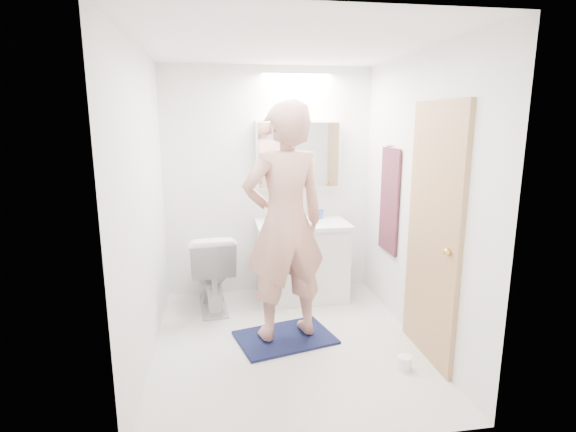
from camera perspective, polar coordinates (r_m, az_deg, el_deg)
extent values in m
plane|color=silver|center=(3.94, -0.15, -15.92)|extent=(2.50, 2.50, 0.00)
plane|color=white|center=(3.51, -0.18, 21.11)|extent=(2.50, 2.50, 0.00)
plane|color=white|center=(4.76, -2.49, 4.27)|extent=(2.50, 0.00, 2.50)
plane|color=white|center=(2.34, 4.57, -4.15)|extent=(2.50, 0.00, 2.50)
plane|color=white|center=(3.54, -18.06, 0.91)|extent=(0.00, 2.50, 2.50)
plane|color=white|center=(3.86, 16.22, 1.92)|extent=(0.00, 2.50, 2.50)
cube|color=white|center=(4.71, 1.83, -5.93)|extent=(0.90, 0.55, 0.78)
cube|color=white|center=(4.60, 1.86, -1.07)|extent=(0.95, 0.58, 0.04)
cylinder|color=white|center=(4.62, 1.79, -0.56)|extent=(0.36, 0.36, 0.03)
cylinder|color=silver|center=(4.79, 1.37, 0.69)|extent=(0.02, 0.02, 0.16)
cube|color=white|center=(4.69, 1.25, 7.86)|extent=(0.88, 0.14, 0.70)
cube|color=silver|center=(4.62, 1.42, 7.79)|extent=(0.84, 0.01, 0.66)
imported|color=white|center=(4.52, -9.79, -6.84)|extent=(0.51, 0.81, 0.79)
cube|color=#12153A|center=(3.99, -0.38, -15.29)|extent=(0.91, 0.73, 0.02)
imported|color=tan|center=(3.64, -0.41, -0.93)|extent=(0.81, 0.63, 1.96)
cube|color=tan|center=(3.58, 18.09, -2.24)|extent=(0.04, 0.80, 2.00)
sphere|color=gold|center=(3.32, 19.75, -4.37)|extent=(0.06, 0.06, 0.06)
cube|color=#13153C|center=(4.36, 12.83, 1.92)|extent=(0.02, 0.42, 1.00)
cylinder|color=silver|center=(4.30, 13.00, 8.75)|extent=(0.07, 0.02, 0.02)
imported|color=#C8C081|center=(4.67, -1.60, 0.93)|extent=(0.10, 0.10, 0.24)
imported|color=#6392D4|center=(4.73, 0.03, 0.59)|extent=(0.11, 0.11, 0.17)
imported|color=#385DAA|center=(4.78, 4.02, 0.23)|extent=(0.13, 0.13, 0.09)
cylinder|color=white|center=(3.67, 14.67, -17.70)|extent=(0.11, 0.11, 0.10)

